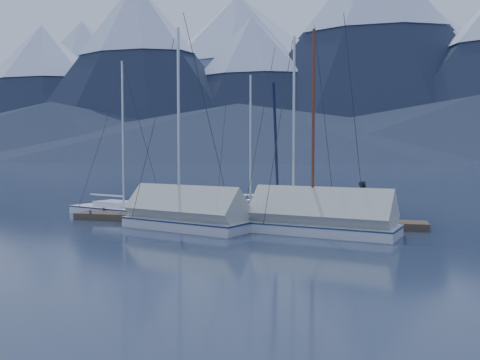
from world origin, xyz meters
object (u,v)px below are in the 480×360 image
sailboat_open_left (130,213)px  sailboat_open_right (303,217)px  sailboat_covered_near (309,222)px  person (363,201)px  sailboat_open_mid (259,215)px  sailboat_covered_far (177,218)px

sailboat_open_left → sailboat_open_right: bearing=3.5°
sailboat_open_right → sailboat_covered_near: bearing=-79.9°
sailboat_covered_near → person: (2.33, 2.30, 0.79)m
sailboat_open_right → person: 3.85m
sailboat_open_mid → person: sailboat_open_mid is taller
sailboat_open_left → sailboat_open_mid: (7.25, 0.86, -0.02)m
sailboat_covered_near → person: size_ratio=5.28×
sailboat_open_right → sailboat_covered_near: (0.77, -4.32, 0.31)m
person → sailboat_open_left: bearing=94.7°
sailboat_open_left → sailboat_covered_far: 5.70m
sailboat_open_right → sailboat_covered_near: sailboat_open_right is taller
sailboat_open_right → sailboat_covered_far: bearing=-141.4°
sailboat_open_left → sailboat_covered_far: sailboat_covered_far is taller
sailboat_open_right → sailboat_covered_far: size_ratio=1.03×
person → sailboat_covered_near: bearing=145.7°
sailboat_open_left → sailboat_open_mid: size_ratio=1.12×
sailboat_open_left → person: size_ratio=5.10×
sailboat_covered_far → person: bearing=15.4°
sailboat_open_mid → person: size_ratio=4.55×
sailboat_open_left → sailboat_open_mid: 7.30m
sailboat_covered_far → person: (8.57, 2.35, 0.78)m
sailboat_open_mid → sailboat_covered_far: (-2.99, -4.63, 0.35)m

